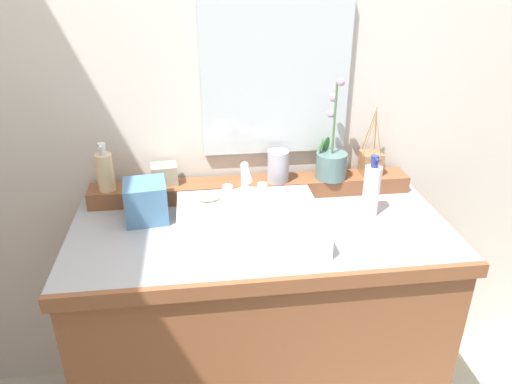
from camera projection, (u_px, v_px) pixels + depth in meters
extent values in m
cube|color=beige|center=(246.00, 34.00, 1.63)|extent=(3.00, 0.20, 2.70)
cube|color=brown|center=(260.00, 332.00, 1.70)|extent=(1.16, 0.54, 0.79)
cube|color=#989AA0|center=(261.00, 231.00, 1.51)|extent=(1.18, 0.57, 0.04)
cube|color=brown|center=(275.00, 286.00, 1.26)|extent=(1.18, 0.02, 0.04)
cube|color=brown|center=(252.00, 188.00, 1.69)|extent=(1.11, 0.11, 0.06)
cube|color=white|center=(249.00, 224.00, 1.44)|extent=(0.43, 0.33, 0.08)
sphere|color=white|center=(250.00, 225.00, 1.43)|extent=(0.23, 0.23, 0.23)
cylinder|color=silver|center=(245.00, 181.00, 1.51)|extent=(0.02, 0.02, 0.10)
cylinder|color=silver|center=(247.00, 173.00, 1.43)|extent=(0.02, 0.11, 0.02)
sphere|color=silver|center=(245.00, 166.00, 1.48)|extent=(0.03, 0.03, 0.03)
cylinder|color=silver|center=(228.00, 191.00, 1.51)|extent=(0.03, 0.03, 0.04)
cylinder|color=silver|center=(262.00, 189.00, 1.53)|extent=(0.03, 0.03, 0.04)
ellipsoid|color=beige|center=(208.00, 197.00, 1.49)|extent=(0.07, 0.04, 0.02)
cylinder|color=slate|center=(331.00, 165.00, 1.68)|extent=(0.11, 0.11, 0.09)
cylinder|color=tan|center=(332.00, 155.00, 1.66)|extent=(0.09, 0.09, 0.01)
cylinder|color=#476B38|center=(335.00, 119.00, 1.60)|extent=(0.01, 0.01, 0.25)
ellipsoid|color=#387033|center=(326.00, 146.00, 1.68)|extent=(0.03, 0.03, 0.07)
ellipsoid|color=#387033|center=(320.00, 148.00, 1.66)|extent=(0.03, 0.03, 0.08)
sphere|color=#C183B7|center=(331.00, 114.00, 1.61)|extent=(0.03, 0.03, 0.03)
sphere|color=#C183B7|center=(333.00, 98.00, 1.58)|extent=(0.03, 0.03, 0.03)
sphere|color=#C183B7|center=(341.00, 82.00, 1.54)|extent=(0.03, 0.03, 0.03)
cylinder|color=#DABB8A|center=(105.00, 172.00, 1.58)|extent=(0.06, 0.06, 0.13)
cylinder|color=silver|center=(102.00, 152.00, 1.55)|extent=(0.02, 0.02, 0.02)
cylinder|color=silver|center=(101.00, 146.00, 1.54)|extent=(0.02, 0.02, 0.02)
cylinder|color=silver|center=(100.00, 147.00, 1.52)|extent=(0.01, 0.03, 0.01)
cylinder|color=#9C9AA3|center=(278.00, 166.00, 1.65)|extent=(0.07, 0.07, 0.11)
cube|color=#96663F|center=(371.00, 163.00, 1.72)|extent=(0.07, 0.07, 0.08)
cylinder|color=#9E7A4C|center=(378.00, 135.00, 1.68)|extent=(0.04, 0.01, 0.15)
cylinder|color=#9E7A4C|center=(376.00, 130.00, 1.69)|extent=(0.03, 0.04, 0.18)
cylinder|color=#9E7A4C|center=(369.00, 131.00, 1.69)|extent=(0.03, 0.05, 0.17)
cylinder|color=#9E7A4C|center=(369.00, 135.00, 1.67)|extent=(0.04, 0.01, 0.15)
cylinder|color=#9E7A4C|center=(373.00, 133.00, 1.65)|extent=(0.02, 0.04, 0.18)
cylinder|color=#9E7A4C|center=(378.00, 138.00, 1.66)|extent=(0.02, 0.05, 0.15)
cube|color=tan|center=(164.00, 174.00, 1.64)|extent=(0.09, 0.08, 0.07)
cylinder|color=white|center=(371.00, 191.00, 1.54)|extent=(0.05, 0.05, 0.17)
cylinder|color=navy|center=(374.00, 165.00, 1.50)|extent=(0.02, 0.02, 0.02)
cylinder|color=navy|center=(375.00, 159.00, 1.49)|extent=(0.02, 0.02, 0.02)
cylinder|color=navy|center=(377.00, 159.00, 1.48)|extent=(0.01, 0.03, 0.01)
cube|color=teal|center=(146.00, 201.00, 1.52)|extent=(0.14, 0.14, 0.13)
cube|color=silver|center=(276.00, 80.00, 1.59)|extent=(0.50, 0.02, 0.51)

